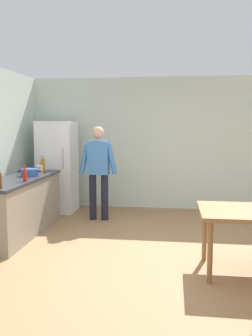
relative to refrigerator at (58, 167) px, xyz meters
The scene contains 9 objects.
ground_plane 3.19m from the refrigerator, 51.63° to the right, with size 14.00×14.00×0.00m, color #936D47.
wall_back 2.04m from the refrigerator, 17.53° to the left, with size 6.40×0.12×2.70m, color silver.
kitchen_counter 1.66m from the refrigerator, 93.58° to the right, with size 0.64×2.20×0.90m.
refrigerator is the anchor object (origin of this frame).
person 1.10m from the refrigerator, 30.23° to the right, with size 0.70×0.22×1.70m.
cooking_pot 1.36m from the refrigerator, 90.89° to the right, with size 0.40×0.28×0.12m.
utensil_jar 1.07m from the refrigerator, 88.15° to the right, with size 0.11×0.11×0.32m.
bottle_oil_amber 0.80m from the refrigerator, 90.07° to the right, with size 0.06×0.06×0.28m.
bottle_sauce_red 1.91m from the refrigerator, 85.98° to the right, with size 0.06×0.06×0.24m.
Camera 1 is at (0.39, -4.50, 1.71)m, focal length 38.52 mm.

